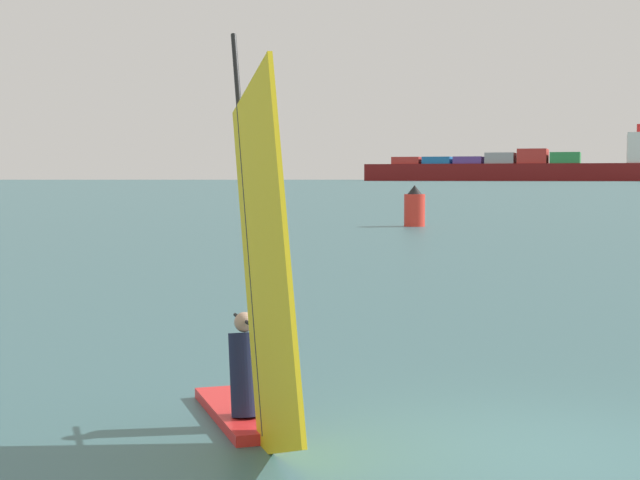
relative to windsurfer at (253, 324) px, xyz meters
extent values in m
plane|color=#386066|center=(3.01, 0.51, -1.18)|extent=(4000.00, 4000.00, 0.00)
cube|color=red|center=(-0.47, 0.57, -1.12)|extent=(1.87, 2.12, 0.12)
cylinder|color=black|center=(-0.12, 0.14, 1.02)|extent=(0.91, 1.10, 4.18)
cube|color=yellow|center=(0.33, -0.40, 0.71)|extent=(1.72, 2.09, 4.02)
cylinder|color=black|center=(-0.02, 0.03, -0.02)|extent=(1.05, 1.27, 0.04)
cylinder|color=#191E38|center=(-0.25, 0.30, -0.61)|extent=(0.54, 0.57, 0.94)
sphere|color=tan|center=(-0.25, 0.30, -0.04)|extent=(0.22, 0.22, 0.22)
cube|color=maroon|center=(-110.86, 672.22, 4.96)|extent=(219.49, 46.09, 12.28)
cube|color=silver|center=(-28.29, 678.21, 21.56)|extent=(18.13, 29.00, 20.91)
cylinder|color=red|center=(-28.29, 678.21, 35.01)|extent=(4.00, 4.00, 6.00)
cube|color=#2D8C47|center=(-77.36, 674.65, 15.00)|extent=(22.19, 28.77, 7.80)
cube|color=red|center=(-99.81, 673.03, 16.30)|extent=(22.19, 28.77, 10.40)
cube|color=#99999E|center=(-122.27, 671.40, 15.00)|extent=(22.19, 28.77, 7.80)
cube|color=#59388C|center=(-144.72, 669.77, 13.70)|extent=(22.19, 28.77, 5.20)
cube|color=#1E66AD|center=(-167.17, 668.14, 13.70)|extent=(22.19, 28.77, 5.20)
cube|color=red|center=(-189.63, 666.52, 13.70)|extent=(22.19, 28.77, 5.20)
cube|color=#756B56|center=(-174.09, 1473.32, 17.07)|extent=(918.20, 518.48, 36.50)
cylinder|color=red|center=(-9.86, 41.41, -0.29)|extent=(1.15, 1.15, 1.77)
cone|color=black|center=(-9.86, 41.41, 0.84)|extent=(0.81, 0.81, 0.50)
camera|label=1|loc=(4.19, -8.80, 1.52)|focal=52.96mm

